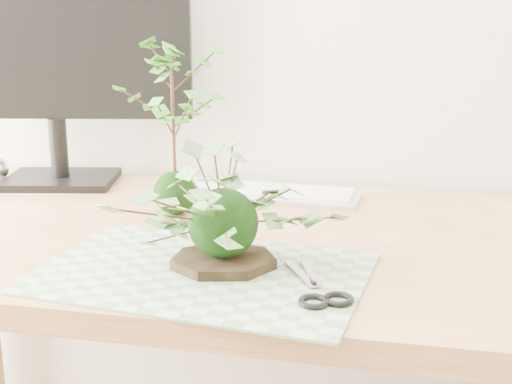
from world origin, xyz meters
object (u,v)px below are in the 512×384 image
at_px(keyboard, 255,192).
at_px(monitor, 53,46).
at_px(ivy_kokedama, 223,191).
at_px(maple_kokedama, 172,86).
at_px(desk, 249,281).

height_order(keyboard, monitor, monitor).
bearing_deg(keyboard, monitor, -179.25).
bearing_deg(ivy_kokedama, monitor, 138.31).
bearing_deg(ivy_kokedama, maple_kokedama, 122.16).
bearing_deg(monitor, keyboard, -13.53).
distance_m(keyboard, monitor, 0.52).
relative_size(maple_kokedama, monitor, 0.59).
relative_size(ivy_kokedama, keyboard, 0.90).
height_order(maple_kokedama, keyboard, maple_kokedama).
bearing_deg(maple_kokedama, monitor, 151.59).
xyz_separation_m(desk, ivy_kokedama, (-0.00, -0.17, 0.21)).
xyz_separation_m(maple_kokedama, keyboard, (0.12, 0.15, -0.23)).
height_order(ivy_kokedama, monitor, monitor).
height_order(desk, monitor, monitor).
xyz_separation_m(desk, keyboard, (-0.04, 0.24, 0.10)).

